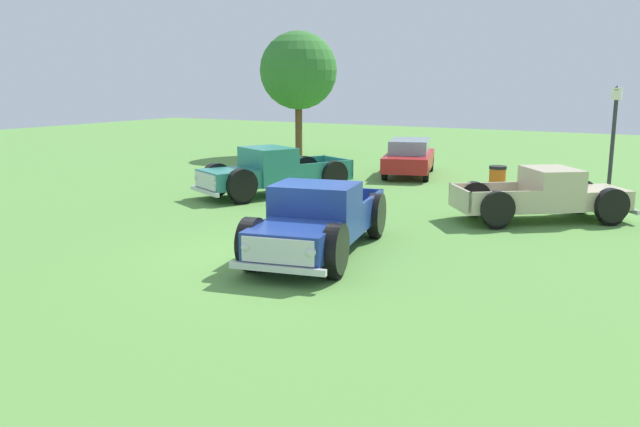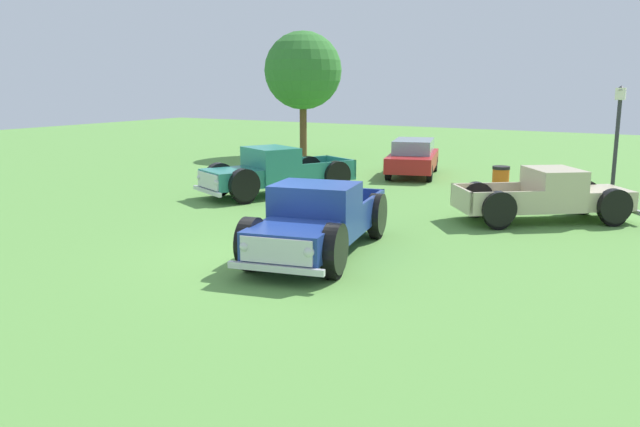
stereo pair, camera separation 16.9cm
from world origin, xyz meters
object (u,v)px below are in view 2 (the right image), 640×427
trash_can (501,180)px  oak_tree_east (303,71)px  pickup_truck_behind_left (269,173)px  sedan_distant_a (413,157)px  lamp_post_near (616,143)px  pickup_truck_behind_right (555,196)px  pickup_truck_foreground (314,223)px

trash_can → oak_tree_east: bearing=152.2°
pickup_truck_behind_left → oak_tree_east: 12.49m
sedan_distant_a → lamp_post_near: size_ratio=1.28×
pickup_truck_behind_right → trash_can: (-2.52, 3.64, -0.22)m
trash_can → pickup_truck_behind_right: bearing=-55.3°
pickup_truck_behind_right → lamp_post_near: bearing=72.7°
pickup_truck_foreground → trash_can: pickup_truck_foreground is taller
trash_can → oak_tree_east: (-12.01, 6.34, 3.80)m
pickup_truck_foreground → pickup_truck_behind_left: pickup_truck_behind_left is taller
oak_tree_east → lamp_post_near: bearing=-23.1°
sedan_distant_a → oak_tree_east: size_ratio=0.75×
pickup_truck_behind_right → oak_tree_east: (-14.54, 9.98, 3.58)m
pickup_truck_behind_left → pickup_truck_behind_right: bearing=4.4°
pickup_truck_behind_left → lamp_post_near: bearing=21.6°
pickup_truck_behind_left → oak_tree_east: bearing=117.1°
sedan_distant_a → trash_can: 5.01m
sedan_distant_a → oak_tree_east: oak_tree_east is taller
sedan_distant_a → oak_tree_east: 9.28m
sedan_distant_a → lamp_post_near: (7.86, -2.85, 1.16)m
oak_tree_east → pickup_truck_foreground: bearing=-56.8°
pickup_truck_behind_left → sedan_distant_a: 7.23m
trash_can → pickup_truck_behind_left: bearing=-146.5°
pickup_truck_foreground → sedan_distant_a: (-3.14, 12.76, -0.01)m
pickup_truck_behind_left → trash_can: pickup_truck_behind_left is taller
pickup_truck_foreground → lamp_post_near: (4.72, 9.90, 1.15)m
lamp_post_near → trash_can: 3.85m
pickup_truck_foreground → sedan_distant_a: pickup_truck_foreground is taller
pickup_truck_foreground → lamp_post_near: size_ratio=1.52×
pickup_truck_behind_left → pickup_truck_behind_right: size_ratio=1.17×
pickup_truck_behind_right → pickup_truck_foreground: bearing=-119.2°
pickup_truck_foreground → oak_tree_east: bearing=123.2°
pickup_truck_behind_right → lamp_post_near: size_ratio=1.31×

